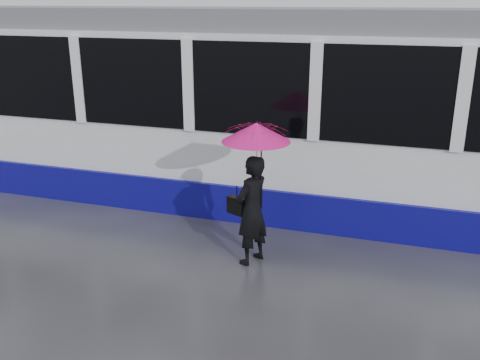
% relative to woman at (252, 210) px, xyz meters
% --- Properties ---
extents(ground, '(90.00, 90.00, 0.00)m').
position_rel_woman_xyz_m(ground, '(-0.66, -0.01, -0.77)').
color(ground, '#2B2B30').
rests_on(ground, ground).
extents(rails, '(34.00, 1.51, 0.02)m').
position_rel_woman_xyz_m(rails, '(-0.66, 2.49, -0.76)').
color(rails, '#3F3D38').
rests_on(rails, ground).
extents(woman, '(0.57, 0.66, 1.54)m').
position_rel_woman_xyz_m(woman, '(0.00, 0.00, 0.00)').
color(woman, black).
rests_on(woman, ground).
extents(umbrella, '(1.19, 1.19, 1.04)m').
position_rel_woman_xyz_m(umbrella, '(0.05, 0.00, 0.92)').
color(umbrella, '#E21361').
rests_on(umbrella, ground).
extents(handbag, '(0.30, 0.22, 0.42)m').
position_rel_woman_xyz_m(handbag, '(-0.22, 0.02, 0.04)').
color(handbag, black).
rests_on(handbag, ground).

